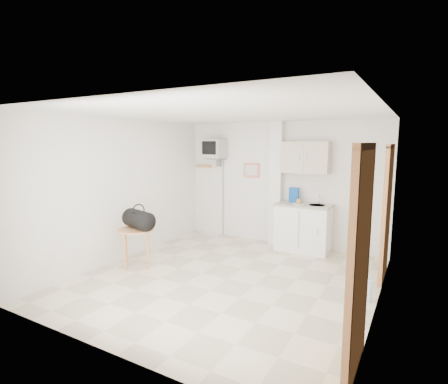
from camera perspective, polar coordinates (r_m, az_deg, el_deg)
The scene contains 7 objects.
ground at distance 5.54m, azimuth 0.55°, elevation -13.98°, with size 4.50×4.50×0.00m, color beige.
room_envelope at distance 5.13m, azimuth 3.40°, elevation 1.99°, with size 4.24×4.54×2.55m.
kitchenette at distance 6.89m, azimuth 12.91°, elevation -2.81°, with size 1.03×0.58×2.10m.
crt_television at distance 7.61m, azimuth -1.60°, elevation 6.98°, with size 0.44×0.45×2.15m.
round_table at distance 6.07m, azimuth -14.14°, elevation -6.65°, with size 0.60×0.60×0.65m.
duffel_bag at distance 6.00m, azimuth -13.76°, elevation -4.36°, with size 0.63×0.46×0.42m.
water_bottle at distance 5.14m, azimuth 22.39°, elevation -14.60°, with size 0.11×0.11×0.34m.
Camera 1 is at (2.49, -4.49, 2.08)m, focal length 28.00 mm.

